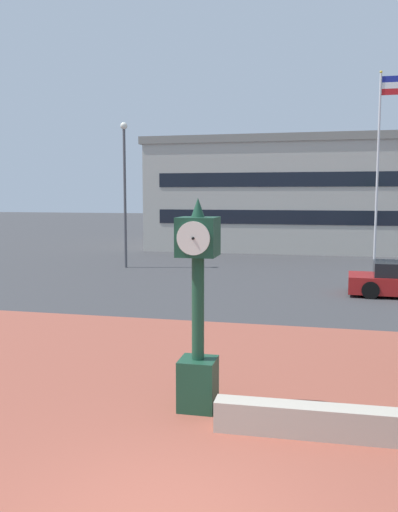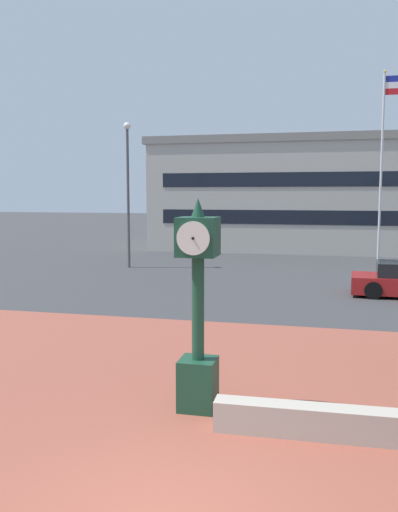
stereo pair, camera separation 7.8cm
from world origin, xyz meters
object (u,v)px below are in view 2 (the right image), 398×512
(street_clock, at_px, (198,313))
(street_lamp_post, at_px, (128,181))
(civic_building, at_px, (327,194))
(flagpole_primary, at_px, (385,155))

(street_clock, xyz_separation_m, street_lamp_post, (-7.96, 17.43, 2.75))
(civic_building, bearing_deg, flagpole_primary, -75.04)
(flagpole_primary, bearing_deg, civic_building, 104.96)
(flagpole_primary, relative_size, street_lamp_post, 1.34)
(street_clock, relative_size, civic_building, 0.16)
(flagpole_primary, relative_size, civic_building, 0.42)
(street_clock, xyz_separation_m, flagpole_primary, (4.79, 20.23, 4.05))
(street_clock, bearing_deg, street_lamp_post, 114.03)
(flagpole_primary, distance_m, civic_building, 11.16)
(street_clock, relative_size, street_lamp_post, 0.50)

